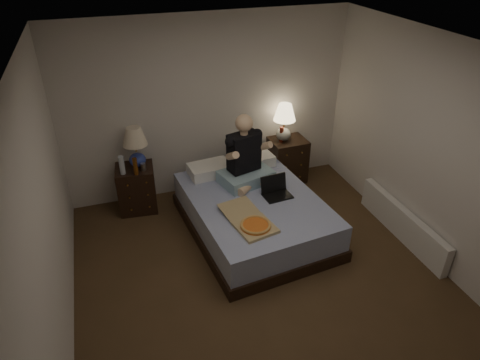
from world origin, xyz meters
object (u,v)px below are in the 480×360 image
object	(u,v)px
water_bottle	(122,165)
soda_can	(143,167)
person	(246,150)
radiator	(402,223)
lamp_left	(136,147)
laptop	(278,188)
beer_bottle_right	(281,135)
pizza_box	(256,226)
nightstand_left	(137,188)
lamp_right	(284,123)
nightstand_right	(287,160)
bed	(254,214)
beer_bottle_left	(135,166)

from	to	relation	value
water_bottle	soda_can	xyz separation A→B (m)	(0.26, 0.01, -0.07)
person	radiator	distance (m)	2.15
lamp_left	laptop	size ratio (longest dim) A/B	1.65
beer_bottle_right	pizza_box	world-z (taller)	beer_bottle_right
radiator	soda_can	bearing A→B (deg)	151.53
nightstand_left	laptop	world-z (taller)	laptop
person	laptop	distance (m)	0.63
lamp_left	beer_bottle_right	bearing A→B (deg)	0.28
water_bottle	beer_bottle_right	bearing A→B (deg)	3.74
lamp_right	beer_bottle_right	bearing A→B (deg)	-144.40
radiator	pizza_box	bearing A→B (deg)	176.35
nightstand_right	laptop	world-z (taller)	laptop
soda_can	pizza_box	size ratio (longest dim) A/B	0.13
lamp_right	soda_can	xyz separation A→B (m)	(-2.06, -0.18, -0.27)
beer_bottle_right	person	world-z (taller)	person
nightstand_right	pizza_box	bearing A→B (deg)	-125.66
lamp_right	laptop	size ratio (longest dim) A/B	1.65
lamp_left	person	size ratio (longest dim) A/B	0.60
person	laptop	world-z (taller)	person
nightstand_left	beer_bottle_right	xyz separation A→B (m)	(2.13, 0.04, 0.47)
bed	nightstand_left	distance (m)	1.67
nightstand_right	lamp_right	bearing A→B (deg)	178.58
lamp_left	pizza_box	world-z (taller)	lamp_left
soda_can	beer_bottle_left	size ratio (longest dim) A/B	0.43
beer_bottle_right	radiator	size ratio (longest dim) A/B	0.14
lamp_left	laptop	xyz separation A→B (m)	(1.56, -1.07, -0.30)
soda_can	radiator	distance (m)	3.38
lamp_left	lamp_right	world-z (taller)	lamp_right
lamp_right	soda_can	world-z (taller)	lamp_right
laptop	pizza_box	size ratio (longest dim) A/B	0.45
beer_bottle_left	radiator	distance (m)	3.44
nightstand_right	water_bottle	size ratio (longest dim) A/B	2.71
water_bottle	beer_bottle_left	size ratio (longest dim) A/B	1.09
beer_bottle_left	laptop	xyz separation A→B (m)	(1.61, -0.87, -0.14)
nightstand_right	lamp_left	xyz separation A→B (m)	(-2.19, -0.05, 0.58)
lamp_right	water_bottle	world-z (taller)	lamp_right
laptop	radiator	world-z (taller)	laptop
beer_bottle_right	person	xyz separation A→B (m)	(-0.76, -0.63, 0.17)
bed	water_bottle	xyz separation A→B (m)	(-1.49, 0.87, 0.52)
nightstand_right	radiator	xyz separation A→B (m)	(0.79, -1.77, -0.14)
nightstand_right	lamp_right	size ratio (longest dim) A/B	1.21
nightstand_right	beer_bottle_right	xyz separation A→B (m)	(-0.13, -0.04, 0.45)
radiator	nightstand_left	bearing A→B (deg)	150.97
bed	laptop	size ratio (longest dim) A/B	5.83
soda_can	lamp_left	bearing A→B (deg)	111.68
bed	person	world-z (taller)	person
soda_can	beer_bottle_left	distance (m)	0.14
soda_can	radiator	xyz separation A→B (m)	(2.94, -1.59, -0.49)
lamp_right	pizza_box	size ratio (longest dim) A/B	0.74
nightstand_left	person	size ratio (longest dim) A/B	0.69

